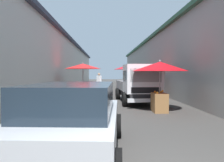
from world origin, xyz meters
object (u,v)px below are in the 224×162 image
object	(u,v)px
fruit_stall_far_right	(83,71)
vendor_by_crates	(134,84)
fruit_stall_near_left	(145,73)
fruit_stall_mid_lane	(160,72)
plastic_stool	(131,91)
parked_scooter	(141,89)
fruit_stall_near_right	(128,71)
delivery_truck	(139,85)
vendor_in_shade	(99,81)
hatchback_car	(73,119)

from	to	relation	value
fruit_stall_far_right	vendor_by_crates	size ratio (longest dim) A/B	1.49
fruit_stall_near_left	fruit_stall_mid_lane	bearing A→B (deg)	176.21
plastic_stool	parked_scooter	bearing A→B (deg)	-37.69
fruit_stall_near_right	vendor_by_crates	bearing A→B (deg)	178.73
fruit_stall_far_right	delivery_truck	xyz separation A→B (m)	(-3.04, -3.24, -0.76)
vendor_by_crates	vendor_in_shade	bearing A→B (deg)	24.04
fruit_stall_near_right	vendor_in_shade	bearing A→B (deg)	91.70
hatchback_car	vendor_by_crates	size ratio (longest dim) A/B	2.51
fruit_stall_far_right	vendor_in_shade	bearing A→B (deg)	-10.11
hatchback_car	delivery_truck	size ratio (longest dim) A/B	0.80
fruit_stall_near_right	delivery_truck	distance (m)	8.19
fruit_stall_near_left	fruit_stall_mid_lane	size ratio (longest dim) A/B	0.98
fruit_stall_near_right	fruit_stall_mid_lane	size ratio (longest dim) A/B	1.03
fruit_stall_near_right	plastic_stool	xyz separation A→B (m)	(-3.65, 0.16, -1.54)
fruit_stall_near_right	fruit_stall_near_left	distance (m)	4.57
fruit_stall_near_left	vendor_by_crates	xyz separation A→B (m)	(-1.01, 0.86, -0.77)
hatchback_car	plastic_stool	size ratio (longest dim) A/B	9.22
parked_scooter	vendor_by_crates	bearing A→B (deg)	163.71
delivery_truck	fruit_stall_far_right	bearing A→B (deg)	46.77
fruit_stall_near_right	fruit_stall_far_right	xyz separation A→B (m)	(-5.10, 3.44, -0.06)
fruit_stall_near_right	delivery_truck	xyz separation A→B (m)	(-8.15, 0.21, -0.83)
fruit_stall_near_right	hatchback_car	world-z (taller)	fruit_stall_near_right
hatchback_car	vendor_in_shade	bearing A→B (deg)	-0.37
vendor_in_shade	parked_scooter	xyz separation A→B (m)	(-2.35, -3.33, -0.52)
fruit_stall_far_right	hatchback_car	bearing A→B (deg)	-175.61
plastic_stool	hatchback_car	bearing A→B (deg)	168.15
fruit_stall_mid_lane	vendor_by_crates	bearing A→B (deg)	5.68
hatchback_car	vendor_by_crates	world-z (taller)	vendor_by_crates
fruit_stall_near_left	vendor_in_shade	xyz separation A→B (m)	(4.43, 3.28, -0.72)
fruit_stall_near_left	vendor_in_shade	distance (m)	5.56
vendor_by_crates	plastic_stool	world-z (taller)	vendor_by_crates
vendor_by_crates	parked_scooter	distance (m)	3.25
vendor_by_crates	plastic_stool	size ratio (longest dim) A/B	3.68
vendor_by_crates	vendor_in_shade	size ratio (longest dim) A/B	0.96
fruit_stall_mid_lane	delivery_truck	bearing A→B (deg)	14.73
vendor_in_shade	fruit_stall_mid_lane	bearing A→B (deg)	-164.13
fruit_stall_far_right	hatchback_car	xyz separation A→B (m)	(-10.38, -0.80, -1.06)
delivery_truck	fruit_stall_mid_lane	bearing A→B (deg)	-165.27
parked_scooter	fruit_stall_near_right	bearing A→B (deg)	17.79
plastic_stool	vendor_in_shade	bearing A→B (deg)	33.70
fruit_stall_near_right	fruit_stall_far_right	world-z (taller)	fruit_stall_near_right
fruit_stall_mid_lane	fruit_stall_near_left	bearing A→B (deg)	-3.79
fruit_stall_near_right	parked_scooter	xyz separation A→B (m)	(-2.43, -0.78, -1.42)
fruit_stall_far_right	fruit_stall_near_right	bearing A→B (deg)	-34.02
fruit_stall_far_right	parked_scooter	size ratio (longest dim) A/B	1.42
fruit_stall_near_left	parked_scooter	distance (m)	2.42
fruit_stall_far_right	plastic_stool	size ratio (longest dim) A/B	5.48
fruit_stall_mid_lane	hatchback_car	distance (m)	6.09
fruit_stall_mid_lane	parked_scooter	xyz separation A→B (m)	(7.84, -0.43, -1.27)
fruit_stall_near_left	parked_scooter	world-z (taller)	fruit_stall_near_left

